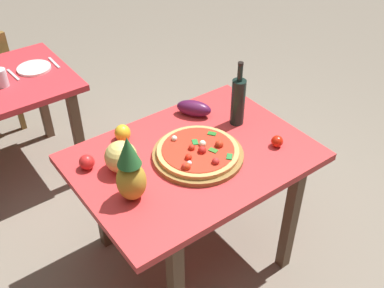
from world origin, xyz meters
name	(u,v)px	position (x,y,z in m)	size (l,w,h in m)	color
ground_plane	(193,252)	(0.00, 0.00, 0.00)	(10.00, 10.00, 0.00)	gray
display_table	(193,169)	(0.00, 0.00, 0.67)	(1.18, 0.86, 0.77)	brown
background_table	(3,99)	(-0.55, 1.33, 0.64)	(0.89, 0.76, 0.77)	brown
pizza_board	(198,155)	(0.01, -0.03, 0.78)	(0.46, 0.46, 0.03)	olive
pizza	(198,151)	(0.01, -0.03, 0.81)	(0.41, 0.41, 0.06)	#E6A05B
wine_bottle	(238,101)	(0.36, 0.08, 0.91)	(0.08, 0.08, 0.37)	black
pineapple_left	(130,172)	(-0.40, -0.08, 0.92)	(0.13, 0.13, 0.34)	gold
melon	(121,157)	(-0.34, 0.11, 0.85)	(0.16, 0.16, 0.16)	#E6CF6D
bell_pepper	(123,133)	(-0.22, 0.32, 0.81)	(0.08, 0.08, 0.09)	yellow
eggplant	(194,108)	(0.22, 0.28, 0.81)	(0.20, 0.09, 0.09)	#511841
tomato_near_board	(87,162)	(-0.47, 0.22, 0.81)	(0.08, 0.08, 0.08)	red
tomato_at_corner	(277,141)	(0.39, -0.20, 0.80)	(0.06, 0.06, 0.06)	red
drinking_glass_water	(1,78)	(-0.54, 1.25, 0.83)	(0.07, 0.07, 0.11)	silver
dinner_plate	(34,68)	(-0.31, 1.35, 0.78)	(0.22, 0.22, 0.02)	white
fork_utensil	(13,75)	(-0.45, 1.35, 0.77)	(0.02, 0.18, 0.01)	silver
knife_utensil	(54,63)	(-0.17, 1.35, 0.77)	(0.02, 0.18, 0.01)	silver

